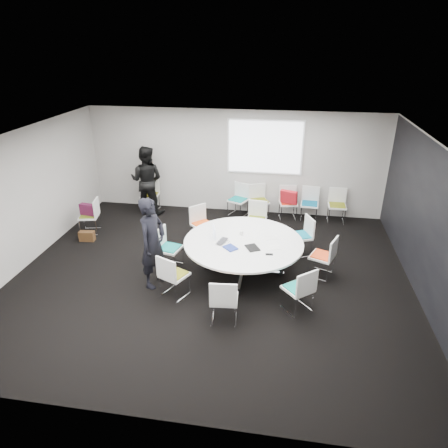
# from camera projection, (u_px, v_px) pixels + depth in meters

# --- Properties ---
(room_shell) EXTENTS (8.08, 7.08, 2.88)m
(room_shell) POSITION_uv_depth(u_px,v_px,m) (215.00, 213.00, 7.64)
(room_shell) COLOR black
(room_shell) RESTS_ON ground
(conference_table) EXTENTS (2.42, 2.42, 0.73)m
(conference_table) POSITION_uv_depth(u_px,v_px,m) (243.00, 248.00, 8.13)
(conference_table) COLOR silver
(conference_table) RESTS_ON ground
(projection_screen) EXTENTS (1.90, 0.03, 1.35)m
(projection_screen) POSITION_uv_depth(u_px,v_px,m) (265.00, 147.00, 10.45)
(projection_screen) COLOR white
(projection_screen) RESTS_ON room_shell
(chair_ring_a) EXTENTS (0.59, 0.60, 0.88)m
(chair_ring_a) POSITION_uv_depth(u_px,v_px,m) (322.00, 264.00, 8.14)
(chair_ring_a) COLOR silver
(chair_ring_a) RESTS_ON ground
(chair_ring_b) EXTENTS (0.59, 0.60, 0.88)m
(chair_ring_b) POSITION_uv_depth(u_px,v_px,m) (300.00, 243.00, 8.96)
(chair_ring_b) COLOR silver
(chair_ring_b) RESTS_ON ground
(chair_ring_c) EXTENTS (0.51, 0.50, 0.88)m
(chair_ring_c) POSITION_uv_depth(u_px,v_px,m) (256.00, 226.00, 9.74)
(chair_ring_c) COLOR silver
(chair_ring_c) RESTS_ON ground
(chair_ring_d) EXTENTS (0.64, 0.64, 0.88)m
(chair_ring_d) POSITION_uv_depth(u_px,v_px,m) (203.00, 231.00, 9.51)
(chair_ring_d) COLOR silver
(chair_ring_d) RESTS_ON ground
(chair_ring_e) EXTENTS (0.54, 0.54, 0.88)m
(chair_ring_e) POSITION_uv_depth(u_px,v_px,m) (170.00, 255.00, 8.44)
(chair_ring_e) COLOR silver
(chair_ring_e) RESTS_ON ground
(chair_ring_f) EXTENTS (0.61, 0.60, 0.88)m
(chair_ring_f) POSITION_uv_depth(u_px,v_px,m) (174.00, 283.00, 7.50)
(chair_ring_f) COLOR silver
(chair_ring_f) RESTS_ON ground
(chair_ring_g) EXTENTS (0.50, 0.49, 0.88)m
(chair_ring_g) POSITION_uv_depth(u_px,v_px,m) (224.00, 307.00, 6.81)
(chair_ring_g) COLOR silver
(chair_ring_g) RESTS_ON ground
(chair_ring_h) EXTENTS (0.64, 0.64, 0.88)m
(chair_ring_h) POSITION_uv_depth(u_px,v_px,m) (298.00, 297.00, 7.09)
(chair_ring_h) COLOR silver
(chair_ring_h) RESTS_ON ground
(chair_back_a) EXTENTS (0.60, 0.60, 0.88)m
(chair_back_a) POSITION_uv_depth(u_px,v_px,m) (238.00, 206.00, 10.94)
(chair_back_a) COLOR silver
(chair_back_a) RESTS_ON ground
(chair_back_b) EXTENTS (0.60, 0.60, 0.88)m
(chair_back_b) POSITION_uv_depth(u_px,v_px,m) (259.00, 207.00, 10.86)
(chair_back_b) COLOR silver
(chair_back_b) RESTS_ON ground
(chair_back_c) EXTENTS (0.53, 0.52, 0.88)m
(chair_back_c) POSITION_uv_depth(u_px,v_px,m) (288.00, 209.00, 10.75)
(chair_back_c) COLOR silver
(chair_back_c) RESTS_ON ground
(chair_back_d) EXTENTS (0.49, 0.48, 0.88)m
(chair_back_d) POSITION_uv_depth(u_px,v_px,m) (309.00, 210.00, 10.67)
(chair_back_d) COLOR silver
(chair_back_d) RESTS_ON ground
(chair_back_e) EXTENTS (0.46, 0.45, 0.88)m
(chair_back_e) POSITION_uv_depth(u_px,v_px,m) (336.00, 212.00, 10.57)
(chair_back_e) COLOR silver
(chair_back_e) RESTS_ON ground
(chair_spare_left) EXTENTS (0.53, 0.54, 0.88)m
(chair_spare_left) POSITION_uv_depth(u_px,v_px,m) (91.00, 222.00, 9.97)
(chair_spare_left) COLOR silver
(chair_spare_left) RESTS_ON ground
(chair_person_back) EXTENTS (0.48, 0.46, 0.88)m
(chair_person_back) POSITION_uv_depth(u_px,v_px,m) (151.00, 201.00, 11.28)
(chair_person_back) COLOR silver
(chair_person_back) RESTS_ON ground
(person_main) EXTENTS (0.60, 0.76, 1.82)m
(person_main) POSITION_uv_depth(u_px,v_px,m) (153.00, 243.00, 7.60)
(person_main) COLOR black
(person_main) RESTS_ON ground
(person_back) EXTENTS (0.94, 0.75, 1.88)m
(person_back) POSITION_uv_depth(u_px,v_px,m) (147.00, 180.00, 10.85)
(person_back) COLOR black
(person_back) RESTS_ON ground
(laptop) EXTENTS (0.30, 0.38, 0.03)m
(laptop) POSITION_uv_depth(u_px,v_px,m) (224.00, 242.00, 8.00)
(laptop) COLOR #333338
(laptop) RESTS_ON conference_table
(laptop_lid) EXTENTS (0.11, 0.29, 0.22)m
(laptop_lid) POSITION_uv_depth(u_px,v_px,m) (214.00, 232.00, 8.14)
(laptop_lid) COLOR silver
(laptop_lid) RESTS_ON conference_table
(notebook_black) EXTENTS (0.34, 0.37, 0.02)m
(notebook_black) POSITION_uv_depth(u_px,v_px,m) (252.00, 248.00, 7.78)
(notebook_black) COLOR black
(notebook_black) RESTS_ON conference_table
(tablet_folio) EXTENTS (0.33, 0.33, 0.03)m
(tablet_folio) POSITION_uv_depth(u_px,v_px,m) (230.00, 248.00, 7.77)
(tablet_folio) COLOR navy
(tablet_folio) RESTS_ON conference_table
(papers_right) EXTENTS (0.36, 0.30, 0.00)m
(papers_right) POSITION_uv_depth(u_px,v_px,m) (272.00, 237.00, 8.20)
(papers_right) COLOR white
(papers_right) RESTS_ON conference_table
(papers_front) EXTENTS (0.35, 0.29, 0.00)m
(papers_front) POSITION_uv_depth(u_px,v_px,m) (273.00, 247.00, 7.82)
(papers_front) COLOR white
(papers_front) RESTS_ON conference_table
(cup) EXTENTS (0.08, 0.08, 0.09)m
(cup) POSITION_uv_depth(u_px,v_px,m) (241.00, 233.00, 8.29)
(cup) COLOR white
(cup) RESTS_ON conference_table
(phone) EXTENTS (0.15, 0.08, 0.01)m
(phone) POSITION_uv_depth(u_px,v_px,m) (269.00, 254.00, 7.55)
(phone) COLOR black
(phone) RESTS_ON conference_table
(maroon_bag) EXTENTS (0.42, 0.20, 0.28)m
(maroon_bag) POSITION_uv_depth(u_px,v_px,m) (88.00, 209.00, 9.82)
(maroon_bag) COLOR #521534
(maroon_bag) RESTS_ON chair_spare_left
(brown_bag) EXTENTS (0.37, 0.19, 0.24)m
(brown_bag) POSITION_uv_depth(u_px,v_px,m) (87.00, 236.00, 9.61)
(brown_bag) COLOR #452B16
(brown_bag) RESTS_ON ground
(red_jacket) EXTENTS (0.47, 0.30, 0.36)m
(red_jacket) POSITION_uv_depth(u_px,v_px,m) (289.00, 197.00, 10.37)
(red_jacket) COLOR #B1151F
(red_jacket) RESTS_ON chair_back_c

